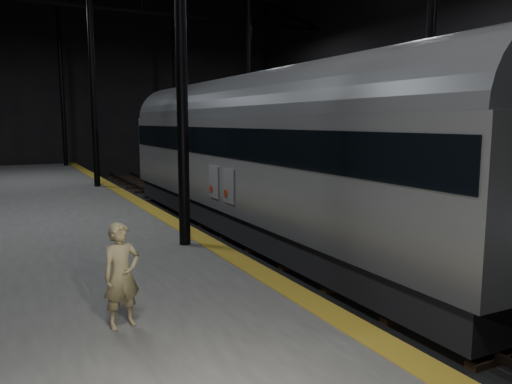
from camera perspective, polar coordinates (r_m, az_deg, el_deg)
ground at (r=17.25m, az=-0.38°, el=-4.94°), size 44.00×44.00×0.00m
platform_left at (r=15.41m, az=-26.30°, el=-5.47°), size 9.00×43.80×1.00m
platform_right at (r=21.53m, az=17.77°, el=-1.37°), size 9.00×43.80×1.00m
tactile_strip at (r=15.89m, az=-10.92°, el=-2.52°), size 0.50×43.80×0.01m
track at (r=17.24m, az=-0.38°, el=-4.72°), size 2.40×43.00×0.24m
train at (r=16.54m, az=0.13°, el=4.92°), size 2.99×19.95×5.33m
woman at (r=7.31m, az=-15.10°, el=-9.18°), size 0.61×0.47×1.50m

